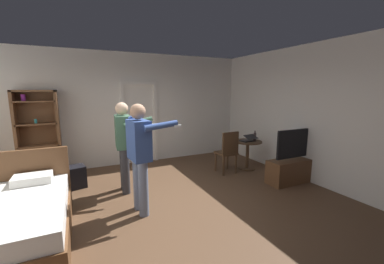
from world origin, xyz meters
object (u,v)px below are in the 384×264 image
bookshelf (38,131)px  suitcase_dark (68,176)px  tv_flatscreen (294,167)px  suitcase_small (68,178)px  laptop (248,139)px  side_table (248,150)px  wooden_chair (228,151)px  bottle_on_table (255,137)px  person_striped_shirt (124,141)px  person_blue_shirt (140,151)px

bookshelf → suitcase_dark: bearing=-55.0°
tv_flatscreen → suitcase_small: 4.58m
laptop → side_table: bearing=60.8°
wooden_chair → suitcase_dark: bearing=165.4°
bookshelf → bottle_on_table: (4.62, -1.63, -0.22)m
person_striped_shirt → wooden_chair: bearing=-0.3°
laptop → suitcase_dark: (-3.93, 0.84, -0.58)m
bookshelf → person_striped_shirt: bookshelf is taller
side_table → suitcase_small: size_ratio=1.13×
bookshelf → bottle_on_table: size_ratio=7.61×
tv_flatscreen → person_blue_shirt: (-3.21, 0.11, 0.68)m
bottle_on_table → tv_flatscreen: bearing=-78.5°
laptop → wooden_chair: 0.63m
person_blue_shirt → person_striped_shirt: person_blue_shirt is taller
wooden_chair → side_table: bearing=6.1°
side_table → laptop: laptop is taller
suitcase_dark → bottle_on_table: bearing=-11.5°
wooden_chair → person_striped_shirt: size_ratio=0.58×
suitcase_dark → suitcase_small: suitcase_small is taller
tv_flatscreen → bottle_on_table: size_ratio=4.74×
laptop → tv_flatscreen: bearing=-70.6°
wooden_chair → suitcase_dark: size_ratio=1.58×
person_striped_shirt → suitcase_dark: size_ratio=2.71×
side_table → person_striped_shirt: (-2.94, -0.05, 0.51)m
laptop → wooden_chair: (-0.60, -0.02, -0.21)m
suitcase_dark → suitcase_small: 0.29m
side_table → wooden_chair: bearing=-173.9°
person_blue_shirt → suitcase_small: bearing=125.8°
person_striped_shirt → suitcase_dark: bearing=140.2°
laptop → suitcase_small: (-3.92, 0.55, -0.54)m
suitcase_dark → laptop: bearing=-11.5°
person_striped_shirt → suitcase_small: person_striped_shirt is taller
tv_flatscreen → side_table: (-0.35, 1.10, 0.16)m
side_table → person_blue_shirt: person_blue_shirt is taller
tv_flatscreen → laptop: tv_flatscreen is taller
wooden_chair → laptop: bearing=2.3°
laptop → wooden_chair: bearing=-177.7°
laptop → person_blue_shirt: person_blue_shirt is taller
laptop → bottle_on_table: (0.16, -0.04, 0.05)m
bookshelf → bottle_on_table: bookshelf is taller
laptop → suitcase_dark: laptop is taller
bookshelf → tv_flatscreen: 5.55m
bottle_on_table → suitcase_small: bottle_on_table is taller
tv_flatscreen → laptop: 1.20m
laptop → person_striped_shirt: bearing=-179.8°
wooden_chair → suitcase_small: bearing=170.1°
person_blue_shirt → bottle_on_table: bearing=16.9°
side_table → bottle_on_table: bearing=-29.7°
bookshelf → side_table: size_ratio=2.74×
bottle_on_table → bookshelf: bearing=160.6°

